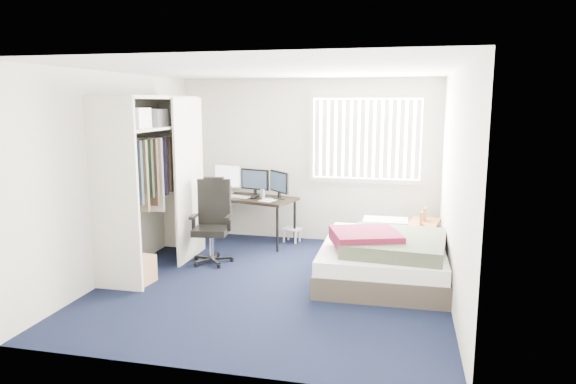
% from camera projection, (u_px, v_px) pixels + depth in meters
% --- Properties ---
extents(ground, '(4.20, 4.20, 0.00)m').
position_uv_depth(ground, '(274.00, 283.00, 6.15)').
color(ground, black).
rests_on(ground, ground).
extents(room_shell, '(4.20, 4.20, 4.20)m').
position_uv_depth(room_shell, '(274.00, 158.00, 5.89)').
color(room_shell, silver).
rests_on(room_shell, ground).
extents(window_assembly, '(1.72, 0.09, 1.32)m').
position_uv_depth(window_assembly, '(366.00, 139.00, 7.63)').
color(window_assembly, white).
rests_on(window_assembly, ground).
extents(closet, '(0.64, 1.84, 2.22)m').
position_uv_depth(closet, '(152.00, 165.00, 6.54)').
color(closet, beige).
rests_on(closet, ground).
extents(desk, '(1.56, 1.02, 1.17)m').
position_uv_depth(desk, '(250.00, 194.00, 7.89)').
color(desk, black).
rests_on(desk, ground).
extents(office_chair, '(0.60, 0.60, 1.14)m').
position_uv_depth(office_chair, '(213.00, 230.00, 6.94)').
color(office_chair, black).
rests_on(office_chair, ground).
extents(footstool, '(0.32, 0.28, 0.22)m').
position_uv_depth(footstool, '(292.00, 231.00, 7.94)').
color(footstool, white).
rests_on(footstool, ground).
extents(nightstand, '(0.51, 0.82, 0.70)m').
position_uv_depth(nightstand, '(423.00, 227.00, 7.02)').
color(nightstand, brown).
rests_on(nightstand, ground).
extents(bed, '(1.51, 1.99, 0.65)m').
position_uv_depth(bed, '(384.00, 255.00, 6.31)').
color(bed, '#3B332B').
rests_on(bed, ground).
extents(pine_box, '(0.47, 0.37, 0.32)m').
position_uv_depth(pine_box, '(134.00, 269.00, 6.15)').
color(pine_box, '#AA7955').
rests_on(pine_box, ground).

